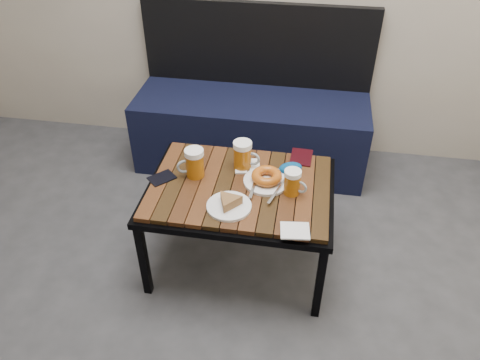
% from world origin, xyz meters
% --- Properties ---
extents(bench, '(1.40, 0.50, 0.95)m').
position_xyz_m(bench, '(-0.04, 1.76, 0.27)').
color(bench, black).
rests_on(bench, ground).
extents(cafe_table, '(0.84, 0.62, 0.47)m').
position_xyz_m(cafe_table, '(0.04, 0.89, 0.43)').
color(cafe_table, black).
rests_on(cafe_table, ground).
extents(beer_mug_left, '(0.13, 0.11, 0.14)m').
position_xyz_m(beer_mug_left, '(-0.18, 0.93, 0.54)').
color(beer_mug_left, '#A0550C').
rests_on(beer_mug_left, cafe_table).
extents(beer_mug_centre, '(0.13, 0.09, 0.14)m').
position_xyz_m(beer_mug_centre, '(0.03, 1.02, 0.54)').
color(beer_mug_centre, '#A0550C').
rests_on(beer_mug_centre, cafe_table).
extents(beer_mug_right, '(0.11, 0.09, 0.12)m').
position_xyz_m(beer_mug_right, '(0.27, 0.87, 0.53)').
color(beer_mug_right, '#A0550C').
rests_on(beer_mug_right, cafe_table).
extents(plate_pie, '(0.19, 0.19, 0.05)m').
position_xyz_m(plate_pie, '(0.02, 0.73, 0.49)').
color(plate_pie, white).
rests_on(plate_pie, cafe_table).
extents(plate_bagel, '(0.21, 0.27, 0.06)m').
position_xyz_m(plate_bagel, '(0.15, 0.93, 0.50)').
color(plate_bagel, white).
rests_on(plate_bagel, cafe_table).
extents(napkin_left, '(0.13, 0.15, 0.01)m').
position_xyz_m(napkin_left, '(0.05, 1.03, 0.48)').
color(napkin_left, white).
rests_on(napkin_left, cafe_table).
extents(napkin_right, '(0.13, 0.11, 0.01)m').
position_xyz_m(napkin_right, '(0.30, 0.63, 0.48)').
color(napkin_right, white).
rests_on(napkin_right, cafe_table).
extents(passport_navy, '(0.14, 0.14, 0.01)m').
position_xyz_m(passport_navy, '(-0.32, 0.88, 0.47)').
color(passport_navy, black).
rests_on(passport_navy, cafe_table).
extents(passport_burgundy, '(0.11, 0.15, 0.01)m').
position_xyz_m(passport_burgundy, '(0.29, 1.15, 0.48)').
color(passport_burgundy, black).
rests_on(passport_burgundy, cafe_table).
extents(knit_pouch, '(0.13, 0.11, 0.05)m').
position_xyz_m(knit_pouch, '(0.25, 1.02, 0.50)').
color(knit_pouch, navy).
rests_on(knit_pouch, cafe_table).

